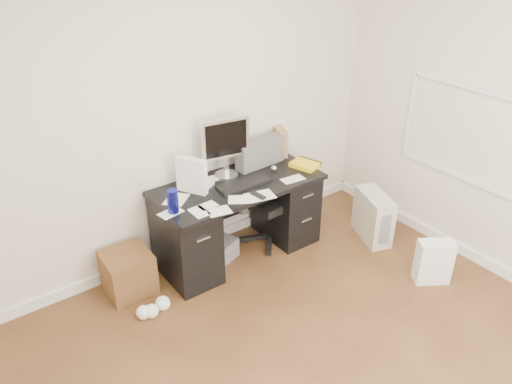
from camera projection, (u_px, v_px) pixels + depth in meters
ground at (339, 383)px, 3.42m from camera, size 4.00×4.00×0.00m
room_shell at (365, 162)px, 2.65m from camera, size 4.02×4.02×2.71m
desk at (239, 217)px, 4.55m from camera, size 1.50×0.70×0.75m
loose_papers at (222, 192)px, 4.24m from camera, size 1.10×0.60×0.00m
lcd_monitor at (225, 148)px, 4.36m from camera, size 0.47×0.31×0.55m
keyboard at (244, 184)px, 4.33m from camera, size 0.49×0.19×0.03m
computer_mouse at (274, 168)px, 4.57m from camera, size 0.06×0.06×0.06m
travel_mug at (173, 201)px, 3.90m from camera, size 0.10×0.10×0.20m
white_binder at (192, 175)px, 4.16m from camera, size 0.24×0.29×0.31m
magazine_file at (280, 142)px, 4.84m from camera, size 0.18×0.26×0.27m
pen_cup at (264, 152)px, 4.69m from camera, size 0.10×0.10×0.21m
yellow_book at (305, 165)px, 4.65m from camera, size 0.25×0.29×0.04m
paper_remote at (260, 195)px, 4.17m from camera, size 0.27×0.24×0.02m
office_chair at (271, 194)px, 4.70m from camera, size 0.60×0.60×1.00m
pc_tower at (373, 216)px, 4.86m from camera, size 0.37×0.52×0.48m
shopping_bag at (434, 262)px, 4.28m from camera, size 0.36×0.34×0.40m
wicker_basket at (128, 273)px, 4.17m from camera, size 0.39×0.39×0.38m
desk_printer at (218, 250)px, 4.61m from camera, size 0.39×0.36×0.19m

